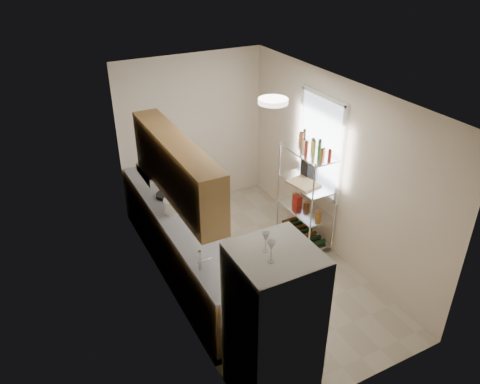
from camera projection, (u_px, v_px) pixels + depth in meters
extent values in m
cube|color=#B5A992|center=(256.00, 269.00, 6.70)|extent=(2.50, 4.40, 0.01)
cube|color=white|center=(260.00, 91.00, 5.42)|extent=(2.50, 4.40, 0.01)
cube|color=beige|center=(193.00, 132.00, 7.77)|extent=(2.50, 0.01, 2.60)
cube|color=beige|center=(374.00, 290.00, 4.35)|extent=(2.50, 0.01, 2.60)
cube|color=beige|center=(166.00, 213.00, 5.55)|extent=(0.01, 4.40, 2.60)
cube|color=beige|center=(336.00, 169.00, 6.57)|extent=(0.01, 4.40, 2.60)
cube|color=#9F7343|center=(183.00, 245.00, 6.46)|extent=(0.60, 3.48, 0.86)
cube|color=gray|center=(182.00, 218.00, 6.24)|extent=(0.63, 3.51, 0.04)
cube|color=#B7BABC|center=(216.00, 266.00, 5.35)|extent=(0.52, 0.44, 0.04)
cube|color=#B7BABC|center=(168.00, 196.00, 7.60)|extent=(0.01, 0.55, 0.72)
cube|color=#9F7343|center=(176.00, 167.00, 5.46)|extent=(0.33, 2.20, 0.72)
cube|color=#B7BABC|center=(161.00, 171.00, 6.31)|extent=(0.50, 0.60, 0.12)
cube|color=white|center=(321.00, 144.00, 6.70)|extent=(0.06, 1.00, 1.46)
cube|color=silver|center=(303.00, 234.00, 7.28)|extent=(0.45, 0.90, 0.02)
cube|color=silver|center=(305.00, 209.00, 7.06)|extent=(0.45, 0.90, 0.02)
cube|color=silver|center=(307.00, 183.00, 6.84)|extent=(0.45, 0.90, 0.02)
cube|color=silver|center=(310.00, 152.00, 6.60)|extent=(0.45, 0.90, 0.02)
cylinder|color=silver|center=(311.00, 214.00, 6.53)|extent=(0.02, 0.02, 1.55)
cylinder|color=silver|center=(278.00, 187.00, 7.21)|extent=(0.02, 0.02, 1.55)
cylinder|color=silver|center=(336.00, 206.00, 6.70)|extent=(0.02, 0.02, 1.55)
cylinder|color=silver|center=(301.00, 181.00, 7.38)|extent=(0.02, 0.02, 1.55)
cylinder|color=white|center=(273.00, 101.00, 5.21)|extent=(0.34, 0.34, 0.05)
cube|color=silver|center=(272.00, 328.00, 4.48)|extent=(0.74, 0.74, 1.80)
cylinder|color=white|center=(173.00, 206.00, 6.28)|extent=(0.24, 0.24, 0.20)
cylinder|color=black|center=(166.00, 195.00, 6.68)|extent=(0.32, 0.32, 0.05)
cylinder|color=black|center=(168.00, 194.00, 6.73)|extent=(0.27, 0.27, 0.04)
cube|color=tan|center=(303.00, 184.00, 6.77)|extent=(0.40, 0.48, 0.03)
cube|color=black|center=(309.00, 167.00, 6.97)|extent=(0.19, 0.25, 0.27)
cube|color=#A42014|center=(297.00, 200.00, 7.13)|extent=(0.10, 0.13, 0.15)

